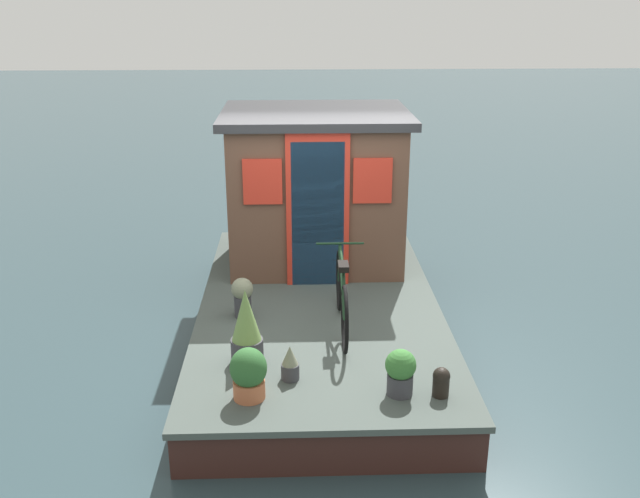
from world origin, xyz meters
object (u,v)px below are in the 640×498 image
(potted_plant_basil, at_px, (290,364))
(potted_plant_thyme, at_px, (400,371))
(houseboat_cabin, at_px, (316,187))
(mooring_bollard, at_px, (441,381))
(potted_plant_rosemary, at_px, (246,328))
(potted_plant_succulent, at_px, (249,373))
(potted_plant_geranium, at_px, (242,296))
(bicycle, at_px, (342,295))

(potted_plant_basil, height_order, potted_plant_thyme, potted_plant_thyme)
(houseboat_cabin, relative_size, mooring_bollard, 8.56)
(potted_plant_thyme, height_order, potted_plant_rosemary, potted_plant_rosemary)
(potted_plant_basil, bearing_deg, potted_plant_succulent, 130.50)
(potted_plant_geranium, bearing_deg, potted_plant_succulent, -174.33)
(potted_plant_basil, bearing_deg, potted_plant_geranium, 21.10)
(bicycle, distance_m, mooring_bollard, 1.53)
(potted_plant_succulent, distance_m, mooring_bollard, 1.63)
(bicycle, relative_size, potted_plant_basil, 4.98)
(potted_plant_thyme, bearing_deg, houseboat_cabin, 10.73)
(potted_plant_basil, relative_size, potted_plant_thyme, 0.78)
(mooring_bollard, bearing_deg, potted_plant_geranium, 47.64)
(houseboat_cabin, xyz_separation_m, potted_plant_basil, (-3.00, 0.32, -0.81))
(potted_plant_thyme, xyz_separation_m, mooring_bollard, (-0.04, -0.35, -0.08))
(bicycle, bearing_deg, houseboat_cabin, 5.82)
(houseboat_cabin, xyz_separation_m, potted_plant_succulent, (-3.29, 0.66, -0.73))
(bicycle, height_order, potted_plant_succulent, bicycle)
(bicycle, bearing_deg, potted_plant_rosemary, 125.63)
(potted_plant_succulent, relative_size, mooring_bollard, 1.75)
(potted_plant_thyme, bearing_deg, potted_plant_basil, 73.30)
(bicycle, xyz_separation_m, potted_plant_thyme, (-1.27, -0.42, -0.15))
(houseboat_cabin, height_order, potted_plant_geranium, houseboat_cabin)
(potted_plant_basil, xyz_separation_m, mooring_bollard, (-0.32, -1.28, -0.02))
(potted_plant_basil, relative_size, potted_plant_succulent, 0.70)
(potted_plant_basil, bearing_deg, bicycle, -27.84)
(bicycle, xyz_separation_m, potted_plant_succulent, (-1.29, 0.87, -0.13))
(potted_plant_basil, relative_size, potted_plant_rosemary, 0.45)
(potted_plant_geranium, height_order, mooring_bollard, potted_plant_geranium)
(potted_plant_succulent, xyz_separation_m, potted_plant_rosemary, (0.62, 0.05, 0.11))
(bicycle, distance_m, potted_plant_thyme, 1.35)
(potted_plant_succulent, bearing_deg, mooring_bollard, -90.94)
(bicycle, distance_m, potted_plant_geranium, 1.08)
(potted_plant_thyme, xyz_separation_m, potted_plant_rosemary, (0.61, 1.34, 0.13))
(potted_plant_succulent, height_order, potted_plant_rosemary, potted_plant_rosemary)
(potted_plant_geranium, height_order, potted_plant_succulent, potted_plant_succulent)
(houseboat_cabin, bearing_deg, potted_plant_geranium, 153.98)
(potted_plant_basil, xyz_separation_m, potted_plant_geranium, (1.31, 0.51, 0.09))
(houseboat_cabin, bearing_deg, mooring_bollard, -163.76)
(potted_plant_thyme, distance_m, mooring_bollard, 0.36)
(potted_plant_rosemary, xyz_separation_m, mooring_bollard, (-0.65, -1.68, -0.21))
(potted_plant_geranium, distance_m, potted_plant_rosemary, 0.99)
(potted_plant_basil, bearing_deg, potted_plant_thyme, -106.70)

